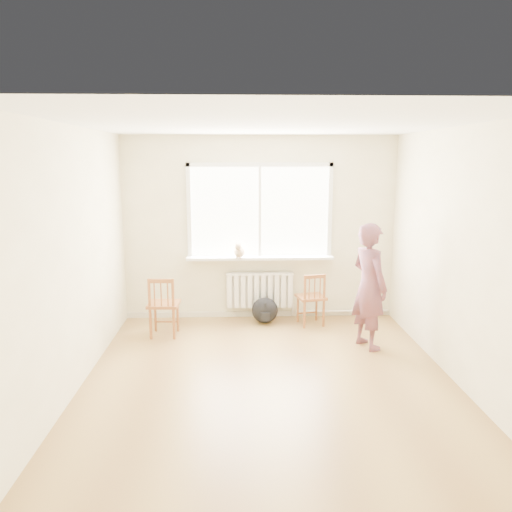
{
  "coord_description": "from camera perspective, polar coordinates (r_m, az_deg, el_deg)",
  "views": [
    {
      "loc": [
        -0.33,
        -5.05,
        2.36
      ],
      "look_at": [
        -0.09,
        1.2,
        1.14
      ],
      "focal_mm": 35.0,
      "sensor_mm": 36.0,
      "label": 1
    }
  ],
  "objects": [
    {
      "name": "radiator",
      "position": [
        7.47,
        0.44,
        -3.87
      ],
      "size": [
        1.0,
        0.12,
        0.55
      ],
      "color": "white",
      "rests_on": "back_wall"
    },
    {
      "name": "chair_right",
      "position": [
        7.2,
        6.4,
        -4.91
      ],
      "size": [
        0.45,
        0.43,
        0.77
      ],
      "rotation": [
        0.0,
        0.0,
        3.35
      ],
      "color": "#9B512D",
      "rests_on": "floor"
    },
    {
      "name": "window",
      "position": [
        7.31,
        0.43,
        5.56
      ],
      "size": [
        2.12,
        0.05,
        1.42
      ],
      "color": "white",
      "rests_on": "back_wall"
    },
    {
      "name": "baseboard",
      "position": [
        7.65,
        0.41,
        -6.61
      ],
      "size": [
        4.0,
        0.03,
        0.08
      ],
      "primitive_type": "cube",
      "color": "beige",
      "rests_on": "ground"
    },
    {
      "name": "heating_pipe",
      "position": [
        7.75,
        9.75,
        -6.23
      ],
      "size": [
        1.4,
        0.04,
        0.04
      ],
      "primitive_type": "cylinder",
      "rotation": [
        0.0,
        1.57,
        0.0
      ],
      "color": "silver",
      "rests_on": "back_wall"
    },
    {
      "name": "chair_left",
      "position": [
        6.83,
        -10.56,
        -5.7
      ],
      "size": [
        0.43,
        0.41,
        0.83
      ],
      "rotation": [
        0.0,
        0.0,
        3.09
      ],
      "color": "#9B512D",
      "rests_on": "floor"
    },
    {
      "name": "ceiling",
      "position": [
        5.07,
        1.63,
        14.87
      ],
      "size": [
        4.5,
        4.5,
        0.0
      ],
      "primitive_type": "plane",
      "rotation": [
        3.14,
        0.0,
        0.0
      ],
      "color": "white",
      "rests_on": "back_wall"
    },
    {
      "name": "backpack",
      "position": [
        7.31,
        1.02,
        -6.22
      ],
      "size": [
        0.41,
        0.33,
        0.38
      ],
      "primitive_type": "ellipsoid",
      "rotation": [
        0.0,
        0.0,
        0.11
      ],
      "color": "black",
      "rests_on": "floor"
    },
    {
      "name": "cat",
      "position": [
        7.22,
        -1.93,
        0.59
      ],
      "size": [
        0.2,
        0.37,
        0.25
      ],
      "rotation": [
        0.0,
        0.0,
        -0.15
      ],
      "color": "#CDB18B",
      "rests_on": "windowsill"
    },
    {
      "name": "back_wall",
      "position": [
        7.38,
        0.42,
        3.17
      ],
      "size": [
        4.0,
        0.01,
        2.7
      ],
      "primitive_type": "cube",
      "color": "#EEE5BF",
      "rests_on": "ground"
    },
    {
      "name": "windowsill",
      "position": [
        7.34,
        0.45,
        -0.2
      ],
      "size": [
        2.15,
        0.22,
        0.04
      ],
      "primitive_type": "cube",
      "color": "white",
      "rests_on": "back_wall"
    },
    {
      "name": "floor",
      "position": [
        5.58,
        1.47,
        -13.98
      ],
      "size": [
        4.5,
        4.5,
        0.0
      ],
      "primitive_type": "plane",
      "color": "olive",
      "rests_on": "ground"
    },
    {
      "name": "person",
      "position": [
        6.4,
        12.82,
        -3.38
      ],
      "size": [
        0.58,
        0.68,
        1.59
      ],
      "primitive_type": "imported",
      "rotation": [
        0.0,
        0.0,
        1.98
      ],
      "color": "#D1456C",
      "rests_on": "floor"
    }
  ]
}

